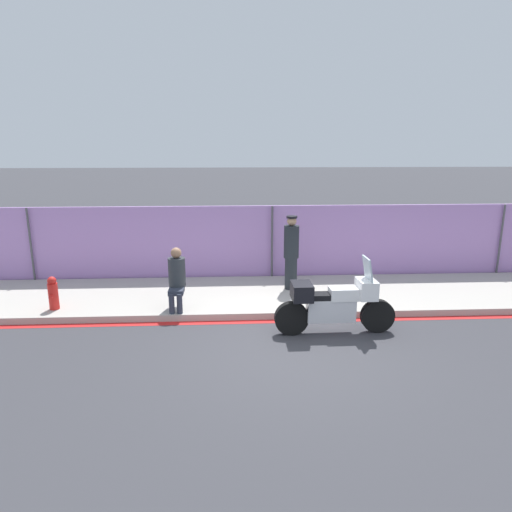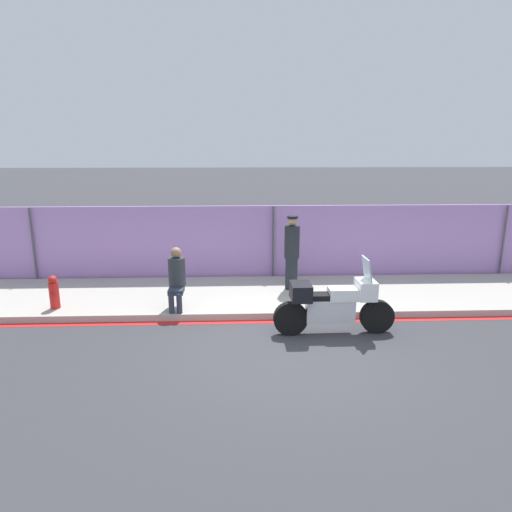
# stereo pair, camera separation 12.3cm
# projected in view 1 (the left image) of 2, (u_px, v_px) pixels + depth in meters

# --- Properties ---
(ground_plane) EXTENTS (120.00, 120.00, 0.00)m
(ground_plane) POSITION_uv_depth(u_px,v_px,m) (291.00, 347.00, 7.85)
(ground_plane) COLOR #38383D
(sidewalk) EXTENTS (43.56, 2.60, 0.14)m
(sidewalk) POSITION_uv_depth(u_px,v_px,m) (277.00, 295.00, 10.31)
(sidewalk) COLOR #ADA89E
(sidewalk) RESTS_ON ground_plane
(curb_paint_stripe) EXTENTS (43.56, 0.18, 0.01)m
(curb_paint_stripe) POSITION_uv_depth(u_px,v_px,m) (283.00, 321.00, 8.97)
(curb_paint_stripe) COLOR red
(curb_paint_stripe) RESTS_ON ground_plane
(storefront_fence) EXTENTS (41.38, 0.17, 1.92)m
(storefront_fence) POSITION_uv_depth(u_px,v_px,m) (272.00, 244.00, 11.44)
(storefront_fence) COLOR #AD7FC6
(storefront_fence) RESTS_ON ground_plane
(motorcycle) EXTENTS (2.23, 0.52, 1.43)m
(motorcycle) POSITION_uv_depth(u_px,v_px,m) (334.00, 304.00, 8.28)
(motorcycle) COLOR black
(motorcycle) RESTS_ON ground_plane
(officer_standing) EXTENTS (0.34, 0.34, 1.70)m
(officer_standing) POSITION_uv_depth(u_px,v_px,m) (291.00, 252.00, 10.34)
(officer_standing) COLOR #1E2328
(officer_standing) RESTS_ON sidewalk
(person_seated_on_curb) EXTENTS (0.35, 0.63, 1.24)m
(person_seated_on_curb) POSITION_uv_depth(u_px,v_px,m) (177.00, 275.00, 9.17)
(person_seated_on_curb) COLOR #2D3342
(person_seated_on_curb) RESTS_ON sidewalk
(fire_hydrant) EXTENTS (0.19, 0.24, 0.68)m
(fire_hydrant) POSITION_uv_depth(u_px,v_px,m) (53.00, 293.00, 9.17)
(fire_hydrant) COLOR red
(fire_hydrant) RESTS_ON sidewalk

